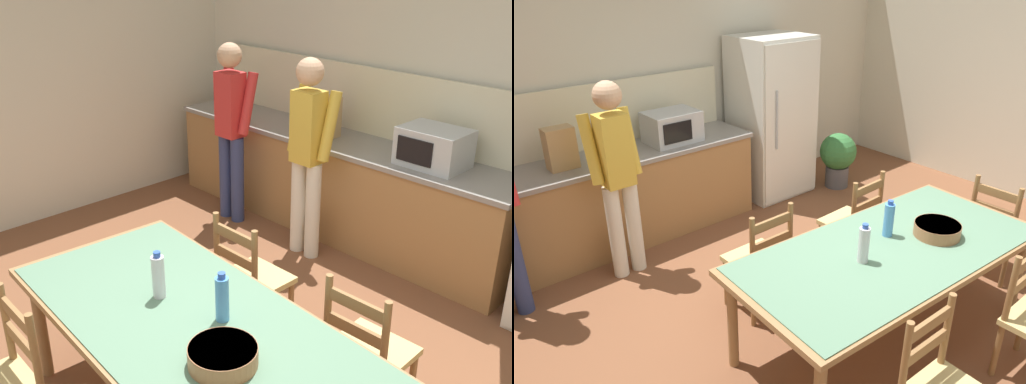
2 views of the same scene
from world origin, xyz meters
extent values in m
plane|color=brown|center=(0.00, 0.00, 0.00)|extent=(8.32, 8.32, 0.00)
cube|color=beige|center=(0.00, 2.66, 1.45)|extent=(6.52, 0.12, 2.90)
cube|color=#9E7042|center=(-1.15, 2.23, 0.43)|extent=(3.50, 0.62, 0.85)
cube|color=gray|center=(-1.15, 2.23, 0.87)|extent=(3.54, 0.66, 0.04)
cube|color=beige|center=(-1.15, 2.54, 1.19)|extent=(3.50, 0.03, 0.60)
cube|color=silver|center=(1.12, 2.20, 0.90)|extent=(0.81, 0.68, 1.80)
cube|color=silver|center=(1.12, 1.85, 0.90)|extent=(0.78, 0.02, 1.73)
cylinder|color=#A5AAB2|center=(0.88, 1.83, 0.99)|extent=(0.02, 0.02, 0.63)
cube|color=#B2B7BC|center=(-0.15, 2.21, 1.04)|extent=(0.50, 0.38, 0.30)
cube|color=black|center=(-0.20, 2.01, 1.04)|extent=(0.30, 0.01, 0.19)
cube|color=tan|center=(-1.23, 2.20, 1.07)|extent=(0.24, 0.16, 0.36)
cylinder|color=olive|center=(0.99, -0.80, 0.35)|extent=(0.07, 0.07, 0.71)
cylinder|color=olive|center=(-0.97, 0.17, 0.35)|extent=(0.07, 0.07, 0.71)
cylinder|color=olive|center=(1.04, 0.04, 0.35)|extent=(0.07, 0.07, 0.71)
cube|color=olive|center=(0.01, -0.31, 0.73)|extent=(2.28, 1.18, 0.04)
cube|color=#567A60|center=(0.01, -0.31, 0.75)|extent=(2.18, 1.13, 0.01)
cylinder|color=silver|center=(-0.26, -0.30, 0.87)|extent=(0.07, 0.07, 0.24)
cylinder|color=#2D51B2|center=(-0.26, -0.30, 1.01)|extent=(0.04, 0.04, 0.03)
cylinder|color=#4C8ED6|center=(0.13, -0.19, 0.87)|extent=(0.07, 0.07, 0.24)
cylinder|color=#2D51B2|center=(0.13, -0.19, 1.01)|extent=(0.04, 0.04, 0.03)
cylinder|color=#9E6642|center=(0.39, -0.42, 0.80)|extent=(0.32, 0.32, 0.09)
cylinder|color=#9E6642|center=(0.39, -0.42, 0.83)|extent=(0.31, 0.31, 0.02)
cylinder|color=olive|center=(0.27, -1.02, 0.21)|extent=(0.04, 0.04, 0.41)
cylinder|color=olive|center=(0.63, -1.02, 0.21)|extent=(0.04, 0.04, 0.41)
cylinder|color=olive|center=(0.27, -1.02, 0.68)|extent=(0.04, 0.04, 0.46)
cube|color=olive|center=(0.45, -1.02, 0.66)|extent=(0.36, 0.02, 0.07)
cylinder|color=olive|center=(1.61, -0.59, 0.21)|extent=(0.04, 0.04, 0.41)
cylinder|color=olive|center=(1.62, -0.23, 0.21)|extent=(0.04, 0.04, 0.41)
cylinder|color=olive|center=(1.27, -0.59, 0.21)|extent=(0.04, 0.04, 0.41)
cylinder|color=olive|center=(1.28, -0.23, 0.21)|extent=(0.04, 0.04, 0.41)
cube|color=tan|center=(1.44, -0.41, 0.43)|extent=(0.40, 0.42, 0.04)
cylinder|color=olive|center=(1.27, -0.59, 0.68)|extent=(0.04, 0.04, 0.46)
cylinder|color=olive|center=(1.28, -0.23, 0.68)|extent=(0.04, 0.04, 0.46)
cube|color=olive|center=(1.27, -0.41, 0.81)|extent=(0.02, 0.36, 0.07)
cube|color=olive|center=(1.27, -0.41, 0.66)|extent=(0.02, 0.36, 0.07)
cylinder|color=olive|center=(0.74, 0.68, 0.21)|extent=(0.04, 0.04, 0.41)
cylinder|color=olive|center=(0.38, 0.66, 0.21)|extent=(0.04, 0.04, 0.41)
cylinder|color=olive|center=(0.75, 0.34, 0.21)|extent=(0.04, 0.04, 0.41)
cylinder|color=olive|center=(0.39, 0.32, 0.21)|extent=(0.04, 0.04, 0.41)
cube|color=tan|center=(0.56, 0.50, 0.43)|extent=(0.43, 0.41, 0.04)
cylinder|color=olive|center=(0.75, 0.34, 0.68)|extent=(0.04, 0.04, 0.46)
cylinder|color=olive|center=(0.39, 0.32, 0.68)|extent=(0.04, 0.04, 0.46)
cube|color=olive|center=(0.57, 0.33, 0.81)|extent=(0.36, 0.04, 0.07)
cube|color=olive|center=(0.57, 0.33, 0.66)|extent=(0.36, 0.04, 0.07)
cylinder|color=olive|center=(-0.25, 0.73, 0.21)|extent=(0.04, 0.04, 0.41)
cylinder|color=olive|center=(-0.61, 0.73, 0.21)|extent=(0.04, 0.04, 0.41)
cylinder|color=olive|center=(-0.25, 0.39, 0.21)|extent=(0.04, 0.04, 0.41)
cylinder|color=olive|center=(-0.61, 0.39, 0.21)|extent=(0.04, 0.04, 0.41)
cube|color=tan|center=(-0.43, 0.56, 0.43)|extent=(0.42, 0.40, 0.04)
cylinder|color=olive|center=(-0.25, 0.39, 0.68)|extent=(0.04, 0.04, 0.46)
cylinder|color=olive|center=(-0.61, 0.39, 0.68)|extent=(0.04, 0.04, 0.46)
cube|color=olive|center=(-0.43, 0.39, 0.81)|extent=(0.36, 0.02, 0.07)
cube|color=olive|center=(-0.43, 0.39, 0.66)|extent=(0.36, 0.02, 0.07)
cylinder|color=olive|center=(-0.71, -0.95, 0.68)|extent=(0.04, 0.04, 0.46)
cylinder|color=olive|center=(-0.35, -0.97, 0.68)|extent=(0.04, 0.04, 0.46)
cube|color=olive|center=(-0.53, -0.96, 0.81)|extent=(0.36, 0.04, 0.07)
cube|color=olive|center=(-0.53, -0.96, 0.66)|extent=(0.36, 0.04, 0.07)
cylinder|color=navy|center=(-1.86, 1.70, 0.42)|extent=(0.13, 0.13, 0.84)
cylinder|color=silver|center=(-1.06, 1.68, 0.42)|extent=(0.13, 0.13, 0.84)
cylinder|color=silver|center=(-0.89, 1.68, 0.42)|extent=(0.13, 0.13, 0.84)
cube|color=gold|center=(-0.98, 1.68, 1.14)|extent=(0.24, 0.19, 0.59)
sphere|color=tan|center=(-0.98, 1.68, 1.58)|extent=(0.22, 0.22, 0.22)
cylinder|color=gold|center=(-1.14, 1.75, 1.16)|extent=(0.09, 0.23, 0.57)
cylinder|color=gold|center=(-0.81, 1.75, 1.16)|extent=(0.09, 0.23, 0.57)
cylinder|color=#4C4C51|center=(1.81, 1.76, 0.13)|extent=(0.28, 0.28, 0.26)
sphere|color=#337038|center=(1.81, 1.76, 0.45)|extent=(0.44, 0.44, 0.44)
camera|label=1|loc=(2.07, -1.82, 2.52)|focal=42.00mm
camera|label=2|loc=(-2.49, -1.97, 2.48)|focal=35.00mm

